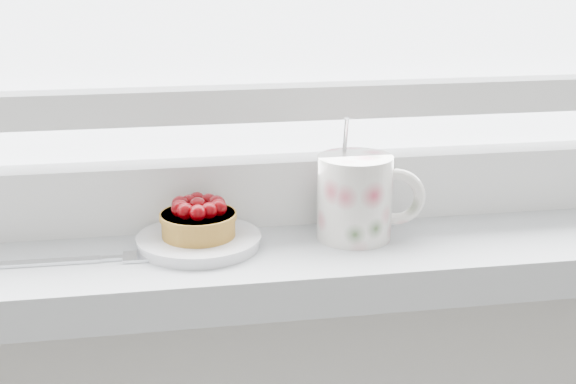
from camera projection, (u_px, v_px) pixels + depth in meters
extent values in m
cube|color=#B7BBBE|center=(245.00, 262.00, 0.81)|extent=(1.60, 0.20, 0.04)
cube|color=white|center=(236.00, 190.00, 0.86)|extent=(1.30, 0.05, 0.07)
cube|color=white|center=(234.00, 103.00, 0.84)|extent=(1.30, 0.04, 0.04)
cylinder|color=silver|center=(199.00, 241.00, 0.80)|extent=(0.12, 0.12, 0.01)
cylinder|color=#966620|center=(198.00, 224.00, 0.79)|extent=(0.07, 0.07, 0.02)
cylinder|color=#966620|center=(198.00, 216.00, 0.79)|extent=(0.08, 0.08, 0.01)
sphere|color=#430003|center=(198.00, 206.00, 0.79)|extent=(0.02, 0.02, 0.02)
sphere|color=#430003|center=(217.00, 204.00, 0.79)|extent=(0.02, 0.02, 0.02)
sphere|color=#430003|center=(209.00, 201.00, 0.80)|extent=(0.02, 0.02, 0.02)
sphere|color=#430003|center=(197.00, 200.00, 0.81)|extent=(0.02, 0.02, 0.02)
sphere|color=#430003|center=(189.00, 202.00, 0.80)|extent=(0.02, 0.02, 0.02)
sphere|color=#430003|center=(180.00, 204.00, 0.79)|extent=(0.02, 0.02, 0.02)
sphere|color=#430003|center=(180.00, 209.00, 0.78)|extent=(0.02, 0.02, 0.02)
sphere|color=#430003|center=(185.00, 211.00, 0.77)|extent=(0.02, 0.02, 0.02)
sphere|color=#430003|center=(198.00, 213.00, 0.77)|extent=(0.02, 0.02, 0.02)
sphere|color=#430003|center=(209.00, 211.00, 0.77)|extent=(0.02, 0.02, 0.02)
sphere|color=#430003|center=(218.00, 208.00, 0.78)|extent=(0.02, 0.02, 0.02)
cylinder|color=silver|center=(354.00, 197.00, 0.81)|extent=(0.09, 0.09, 0.09)
cylinder|color=black|center=(355.00, 160.00, 0.80)|extent=(0.07, 0.07, 0.01)
torus|color=silver|center=(396.00, 197.00, 0.81)|extent=(0.06, 0.03, 0.06)
cylinder|color=silver|center=(345.00, 142.00, 0.81)|extent=(0.01, 0.02, 0.05)
cube|color=silver|center=(40.00, 263.00, 0.75)|extent=(0.11, 0.01, 0.00)
cube|color=silver|center=(113.00, 258.00, 0.77)|extent=(0.02, 0.01, 0.00)
cube|color=silver|center=(140.00, 257.00, 0.77)|extent=(0.03, 0.03, 0.00)
cube|color=silver|center=(174.00, 258.00, 0.76)|extent=(0.04, 0.00, 0.00)
cube|color=silver|center=(173.00, 256.00, 0.77)|extent=(0.04, 0.00, 0.00)
cube|color=silver|center=(173.00, 253.00, 0.78)|extent=(0.04, 0.00, 0.00)
cube|color=silver|center=(173.00, 251.00, 0.78)|extent=(0.04, 0.00, 0.00)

